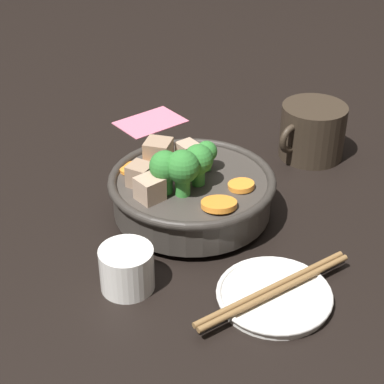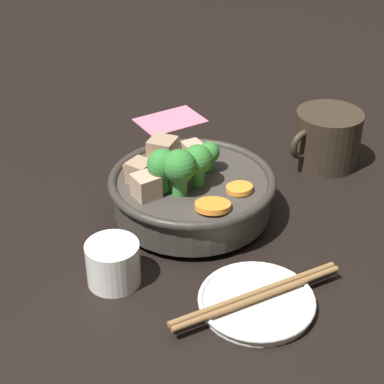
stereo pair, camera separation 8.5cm
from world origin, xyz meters
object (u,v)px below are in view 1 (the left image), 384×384
side_saucer (274,296)px  chopsticks_pair (275,289)px  tea_cup (127,268)px  stirfry_bowl (191,189)px  dark_mug (312,131)px

side_saucer → chopsticks_pair: 0.01m
side_saucer → tea_cup: bearing=-49.0°
stirfry_bowl → tea_cup: (0.15, 0.06, -0.02)m
tea_cup → chopsticks_pair: bearing=131.0°
side_saucer → chopsticks_pair: bearing=0.0°
stirfry_bowl → chopsticks_pair: size_ratio=1.03×
stirfry_bowl → chopsticks_pair: stirfry_bowl is taller
dark_mug → chopsticks_pair: size_ratio=0.57×
stirfry_bowl → side_saucer: (0.04, 0.19, -0.04)m
chopsticks_pair → dark_mug: bearing=-146.1°
dark_mug → chopsticks_pair: (0.29, 0.19, -0.03)m
stirfry_bowl → side_saucer: stirfry_bowl is taller
tea_cup → side_saucer: bearing=131.0°
stirfry_bowl → dark_mug: stirfry_bowl is taller
stirfry_bowl → dark_mug: bearing=-178.7°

